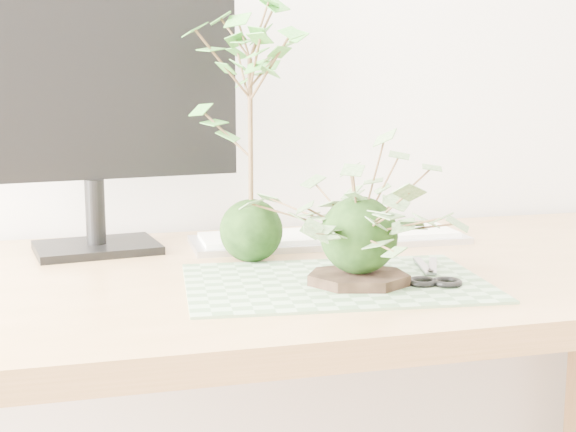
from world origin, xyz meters
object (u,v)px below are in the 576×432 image
object	(u,v)px
ivy_kokedama	(360,199)
maple_kokedama	(250,75)
desk	(303,322)
keyboard	(329,238)
monitor	(91,100)

from	to	relation	value
ivy_kokedama	maple_kokedama	xyz separation A→B (m)	(-0.11, 0.19, 0.17)
desk	ivy_kokedama	distance (m)	0.25
keyboard	monitor	size ratio (longest dim) A/B	0.99
ivy_kokedama	desk	bearing A→B (deg)	109.57
maple_kokedama	desk	bearing A→B (deg)	-43.47
maple_kokedama	monitor	distance (m)	0.29
keyboard	monitor	world-z (taller)	monitor
keyboard	monitor	xyz separation A→B (m)	(-0.41, 0.04, 0.25)
maple_kokedama	keyboard	xyz separation A→B (m)	(0.17, 0.11, -0.29)
desk	keyboard	distance (m)	0.22
ivy_kokedama	keyboard	world-z (taller)	ivy_kokedama
desk	maple_kokedama	distance (m)	0.40
desk	ivy_kokedama	xyz separation A→B (m)	(0.05, -0.13, 0.21)
maple_kokedama	keyboard	world-z (taller)	maple_kokedama
desk	monitor	distance (m)	0.51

